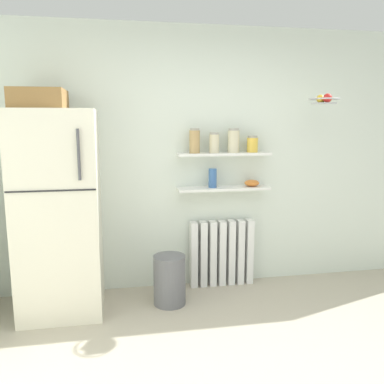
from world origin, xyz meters
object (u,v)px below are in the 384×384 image
object	(u,v)px
storage_jar_1	(214,143)
storage_jar_2	(234,141)
radiator	(222,253)
trash_bin	(170,280)
storage_jar_3	(252,144)
vase	(213,178)
shelf_bowl	(252,183)
storage_jar_0	(195,141)
hanging_fruit_basket	(324,99)
refrigerator	(59,209)

from	to	relation	value
storage_jar_1	storage_jar_2	world-z (taller)	storage_jar_2
radiator	trash_bin	distance (m)	0.70
storage_jar_3	vase	distance (m)	0.52
storage_jar_1	storage_jar_3	size ratio (longest dim) A/B	1.21
shelf_bowl	trash_bin	distance (m)	1.26
radiator	storage_jar_0	xyz separation A→B (m)	(-0.29, -0.03, 1.16)
hanging_fruit_basket	storage_jar_3	bearing A→B (deg)	156.57
storage_jar_1	storage_jar_2	size ratio (longest dim) A/B	0.84
storage_jar_2	storage_jar_0	bearing A→B (deg)	180.00
storage_jar_0	storage_jar_1	world-z (taller)	storage_jar_0
radiator	storage_jar_2	xyz separation A→B (m)	(0.10, -0.03, 1.16)
trash_bin	hanging_fruit_basket	bearing A→B (deg)	2.52
storage_jar_1	trash_bin	bearing A→B (deg)	-146.42
hanging_fruit_basket	shelf_bowl	bearing A→B (deg)	156.41
refrigerator	storage_jar_1	world-z (taller)	refrigerator
vase	trash_bin	size ratio (longest dim) A/B	0.41
shelf_bowl	radiator	bearing A→B (deg)	174.24
storage_jar_0	trash_bin	xyz separation A→B (m)	(-0.30, -0.33, -1.27)
storage_jar_0	storage_jar_1	xyz separation A→B (m)	(0.20, -0.00, -0.02)
storage_jar_2	hanging_fruit_basket	xyz separation A→B (m)	(0.80, -0.26, 0.39)
hanging_fruit_basket	radiator	bearing A→B (deg)	161.97
storage_jar_1	trash_bin	distance (m)	1.38
refrigerator	shelf_bowl	bearing A→B (deg)	7.57
shelf_bowl	trash_bin	bearing A→B (deg)	-159.75
refrigerator	storage_jar_2	world-z (taller)	refrigerator
trash_bin	storage_jar_0	bearing A→B (deg)	47.66
radiator	shelf_bowl	xyz separation A→B (m)	(0.30, -0.03, 0.73)
storage_jar_2	hanging_fruit_basket	distance (m)	0.93
shelf_bowl	storage_jar_2	bearing A→B (deg)	180.00
storage_jar_3	trash_bin	bearing A→B (deg)	-159.65
storage_jar_0	trash_bin	bearing A→B (deg)	-132.34
storage_jar_0	shelf_bowl	distance (m)	0.73
storage_jar_0	vase	world-z (taller)	storage_jar_0
vase	hanging_fruit_basket	distance (m)	1.29
storage_jar_1	hanging_fruit_basket	size ratio (longest dim) A/B	0.68
storage_jar_2	trash_bin	distance (m)	1.48
storage_jar_2	storage_jar_3	xyz separation A→B (m)	(0.20, -0.00, -0.04)
radiator	shelf_bowl	bearing A→B (deg)	-5.76
storage_jar_3	vase	size ratio (longest dim) A/B	0.86
storage_jar_3	storage_jar_1	bearing A→B (deg)	180.00
refrigerator	radiator	xyz separation A→B (m)	(1.55, 0.28, -0.59)
storage_jar_2	vase	distance (m)	0.42
refrigerator	radiator	size ratio (longest dim) A/B	2.87
vase	shelf_bowl	distance (m)	0.41
storage_jar_1	shelf_bowl	distance (m)	0.57
refrigerator	storage_jar_1	distance (m)	1.58
storage_jar_1	storage_jar_3	world-z (taller)	storage_jar_1
refrigerator	shelf_bowl	xyz separation A→B (m)	(1.85, 0.25, 0.14)
storage_jar_2	shelf_bowl	world-z (taller)	storage_jar_2
shelf_bowl	trash_bin	xyz separation A→B (m)	(-0.89, -0.33, -0.84)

